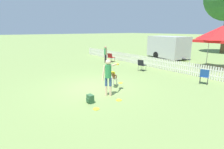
{
  "coord_description": "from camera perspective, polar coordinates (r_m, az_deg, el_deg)",
  "views": [
    {
      "loc": [
        7.51,
        -4.65,
        2.96
      ],
      "look_at": [
        0.88,
        0.49,
        0.81
      ],
      "focal_mm": 28.0,
      "sensor_mm": 36.0,
      "label": 1
    }
  ],
  "objects": [
    {
      "name": "frisbee_near_dog",
      "position": [
        7.63,
        2.25,
        -8.34
      ],
      "size": [
        0.25,
        0.25,
        0.02
      ],
      "color": "yellow",
      "rests_on": "ground_plane"
    },
    {
      "name": "folding_chair_green_right",
      "position": [
        13.03,
        9.62,
        3.33
      ],
      "size": [
        0.56,
        0.58,
        0.85
      ],
      "rotation": [
        0.0,
        0.0,
        3.31
      ],
      "color": "#333338",
      "rests_on": "ground_plane"
    },
    {
      "name": "frisbee_near_handler",
      "position": [
        10.02,
        2.79,
        -2.73
      ],
      "size": [
        0.25,
        0.25,
        0.02
      ],
      "color": "yellow",
      "rests_on": "ground_plane"
    },
    {
      "name": "backpack_on_grass",
      "position": [
        7.38,
        -7.14,
        -7.91
      ],
      "size": [
        0.3,
        0.25,
        0.35
      ],
      "color": "#2D5633",
      "rests_on": "ground_plane"
    },
    {
      "name": "equipment_trailer",
      "position": [
        19.68,
        17.75,
        8.64
      ],
      "size": [
        5.16,
        2.98,
        2.31
      ],
      "rotation": [
        0.0,
        0.0,
        -0.2
      ],
      "color": "#B7B7B7",
      "rests_on": "ground_plane"
    },
    {
      "name": "canopy_tent_main",
      "position": [
        15.38,
        32.19,
        11.11
      ],
      "size": [
        2.89,
        2.89,
        3.26
      ],
      "color": "#B2B2B2",
      "rests_on": "ground_plane"
    },
    {
      "name": "picket_fence",
      "position": [
        13.66,
        17.86,
        2.95
      ],
      "size": [
        22.9,
        0.04,
        0.83
      ],
      "color": "silver",
      "rests_on": "ground_plane"
    },
    {
      "name": "frisbee_midfield",
      "position": [
        6.86,
        -5.19,
        -11.1
      ],
      "size": [
        0.25,
        0.25,
        0.02
      ],
      "color": "yellow",
      "rests_on": "ground_plane"
    },
    {
      "name": "spectator_standing",
      "position": [
        16.0,
        -2.14,
        7.06
      ],
      "size": [
        0.41,
        0.27,
        1.54
      ],
      "rotation": [
        0.0,
        0.0,
        2.91
      ],
      "color": "black",
      "rests_on": "ground_plane"
    },
    {
      "name": "ground_plane",
      "position": [
        9.31,
        -5.74,
        -4.22
      ],
      "size": [
        240.0,
        240.0,
        0.0
      ],
      "primitive_type": "plane",
      "color": "olive"
    },
    {
      "name": "leaping_dog",
      "position": [
        9.21,
        0.69,
        -0.53
      ],
      "size": [
        0.75,
        0.85,
        0.96
      ],
      "rotation": [
        0.0,
        0.0,
        -2.44
      ],
      "color": "brown",
      "rests_on": "ground_plane"
    },
    {
      "name": "folding_chair_blue_left",
      "position": [
        16.55,
        -0.42,
        5.81
      ],
      "size": [
        0.64,
        0.65,
        0.83
      ],
      "rotation": [
        0.0,
        0.0,
        3.4
      ],
      "color": "#333338",
      "rests_on": "ground_plane"
    },
    {
      "name": "folding_chair_center",
      "position": [
        10.94,
        27.93,
        -0.21
      ],
      "size": [
        0.58,
        0.6,
        0.87
      ],
      "rotation": [
        0.0,
        0.0,
        3.49
      ],
      "color": "#333338",
      "rests_on": "ground_plane"
    },
    {
      "name": "handler_person",
      "position": [
        7.86,
        -1.13,
        0.43
      ],
      "size": [
        0.59,
        1.11,
        1.69
      ],
      "rotation": [
        0.0,
        0.0,
        0.7
      ],
      "color": "beige",
      "rests_on": "ground_plane"
    }
  ]
}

